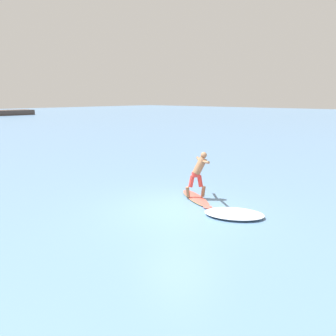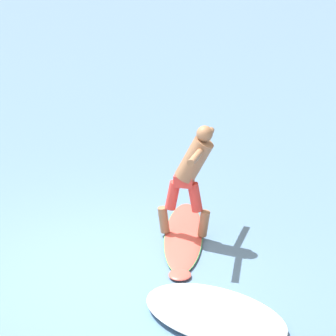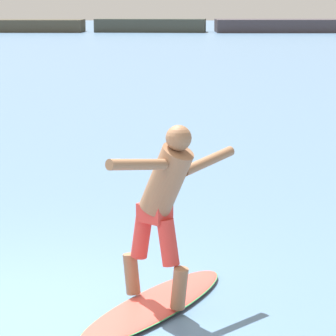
% 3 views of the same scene
% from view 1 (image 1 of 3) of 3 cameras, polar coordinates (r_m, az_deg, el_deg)
% --- Properties ---
extents(ground_plane, '(200.00, 200.00, 0.00)m').
position_cam_1_polar(ground_plane, '(10.68, 1.81, -7.26)').
color(ground_plane, '#52769B').
extents(surfboard, '(1.56, 2.16, 0.21)m').
position_cam_1_polar(surfboard, '(11.78, 4.87, -5.22)').
color(surfboard, '#DB4F43').
rests_on(surfboard, ground).
extents(surfer, '(1.07, 1.26, 1.62)m').
position_cam_1_polar(surfer, '(11.58, 5.41, -0.47)').
color(surfer, '#936444').
rests_on(surfer, surfboard).
extents(wave_foam_at_tail, '(1.80, 2.09, 0.17)m').
position_cam_1_polar(wave_foam_at_tail, '(10.27, 11.46, -7.81)').
color(wave_foam_at_tail, white).
rests_on(wave_foam_at_tail, ground).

